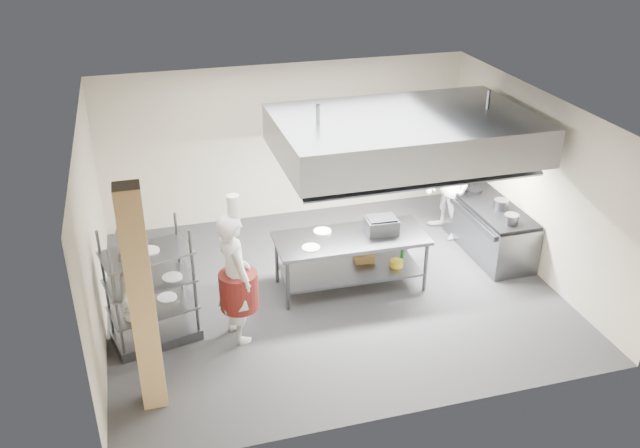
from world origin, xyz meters
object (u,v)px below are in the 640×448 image
object	(u,v)px
griddle	(381,226)
stockpot	(501,204)
chef_head	(235,277)
chef_line	(448,187)
island	(350,262)
cooking_range	(489,230)
pass_rack	(150,287)
chef_plating	(135,285)

from	to	relation	value
griddle	stockpot	distance (m)	2.31
chef_head	chef_line	xyz separation A→B (m)	(4.25, 2.08, -0.01)
island	chef_line	bearing A→B (deg)	29.73
cooking_range	pass_rack	bearing A→B (deg)	-169.71
island	chef_plating	bearing A→B (deg)	-167.93
chef_head	chef_plating	xyz separation A→B (m)	(-1.35, 0.21, -0.03)
chef_line	stockpot	xyz separation A→B (m)	(0.54, -0.93, 0.01)
cooking_range	stockpot	xyz separation A→B (m)	(0.06, -0.16, 0.56)
island	stockpot	bearing A→B (deg)	7.20
stockpot	island	bearing A→B (deg)	-173.97
island	cooking_range	world-z (taller)	island
cooking_range	chef_plating	xyz separation A→B (m)	(-6.08, -1.10, 0.54)
cooking_range	chef_line	size ratio (longest dim) A/B	1.02
island	pass_rack	bearing A→B (deg)	-167.80
chef_head	stockpot	xyz separation A→B (m)	(4.79, 1.15, -0.01)
cooking_range	chef_line	bearing A→B (deg)	121.78
chef_plating	stockpot	distance (m)	6.21
cooking_range	island	bearing A→B (deg)	-170.58
cooking_range	griddle	size ratio (longest dim) A/B	4.03
pass_rack	stockpot	size ratio (longest dim) A/B	7.22
chef_head	chef_plating	distance (m)	1.37
island	chef_line	distance (m)	2.62
chef_head	chef_line	world-z (taller)	chef_head
chef_plating	stockpot	world-z (taller)	chef_plating
cooking_range	chef_plating	bearing A→B (deg)	-169.77
island	chef_plating	world-z (taller)	chef_plating
chef_head	chef_line	bearing A→B (deg)	-80.00
chef_head	stockpot	bearing A→B (deg)	-92.62
chef_line	pass_rack	bearing A→B (deg)	-78.56
island	chef_line	xyz separation A→B (m)	(2.26, 1.23, 0.52)
pass_rack	chef_plating	xyz separation A→B (m)	(-0.20, -0.03, 0.08)
cooking_range	chef_line	world-z (taller)	chef_line
chef_plating	griddle	bearing A→B (deg)	116.04
chef_line	griddle	distance (m)	2.13
cooking_range	stockpot	distance (m)	0.59
island	chef_line	size ratio (longest dim) A/B	1.23
island	griddle	distance (m)	0.77
stockpot	chef_head	bearing A→B (deg)	-166.52
chef_head	chef_line	size ratio (longest dim) A/B	1.01
chef_plating	cooking_range	bearing A→B (deg)	116.58
cooking_range	chef_head	xyz separation A→B (m)	(-4.73, -1.31, 0.57)
cooking_range	griddle	distance (m)	2.35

